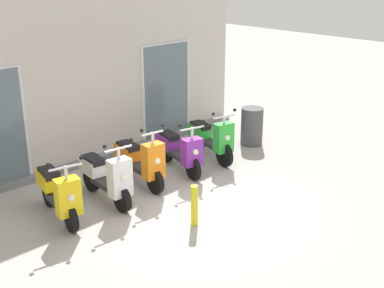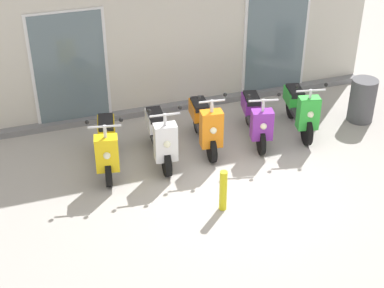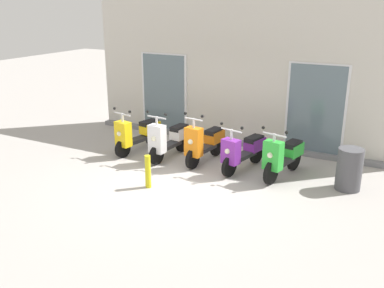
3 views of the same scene
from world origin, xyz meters
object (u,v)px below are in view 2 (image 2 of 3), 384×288
object	(u,v)px
scooter_green	(300,108)
curb_bollard	(223,191)
scooter_white	(160,136)
scooter_purple	(256,117)
scooter_yellow	(107,144)
scooter_orange	(205,123)
trash_bin	(362,100)

from	to	relation	value
scooter_green	curb_bollard	size ratio (longest dim) A/B	2.23
scooter_green	curb_bollard	world-z (taller)	scooter_green
scooter_white	scooter_purple	distance (m)	1.89
scooter_yellow	scooter_green	bearing A→B (deg)	1.42
scooter_orange	scooter_green	bearing A→B (deg)	-0.86
scooter_purple	curb_bollard	xyz separation A→B (m)	(-1.38, -1.84, -0.11)
scooter_yellow	scooter_white	distance (m)	0.95
scooter_yellow	scooter_white	size ratio (longest dim) A/B	0.98
scooter_purple	trash_bin	xyz separation A→B (m)	(2.30, -0.02, -0.03)
scooter_green	curb_bollard	xyz separation A→B (m)	(-2.30, -1.82, -0.14)
scooter_green	trash_bin	bearing A→B (deg)	-0.01
scooter_orange	trash_bin	xyz separation A→B (m)	(3.30, -0.03, -0.06)
scooter_orange	scooter_green	xyz separation A→B (m)	(1.92, -0.03, -0.01)
scooter_purple	trash_bin	size ratio (longest dim) A/B	1.79
scooter_orange	scooter_purple	distance (m)	1.00
scooter_white	scooter_orange	bearing A→B (deg)	9.40
scooter_purple	trash_bin	world-z (taller)	scooter_purple
scooter_white	scooter_yellow	bearing A→B (deg)	178.50
scooter_white	scooter_green	world-z (taller)	scooter_white
trash_bin	scooter_purple	bearing A→B (deg)	179.62
scooter_orange	trash_bin	distance (m)	3.30
scooter_yellow	scooter_green	distance (m)	3.75
scooter_white	scooter_green	bearing A→B (deg)	2.41
curb_bollard	trash_bin	size ratio (longest dim) A/B	0.80
scooter_purple	trash_bin	distance (m)	2.30
scooter_green	scooter_orange	bearing A→B (deg)	179.14
scooter_orange	scooter_green	distance (m)	1.92
scooter_white	curb_bollard	distance (m)	1.79
scooter_orange	curb_bollard	xyz separation A→B (m)	(-0.38, -1.85, -0.15)
scooter_orange	scooter_white	bearing A→B (deg)	-170.60
trash_bin	scooter_yellow	bearing A→B (deg)	-178.96
scooter_purple	scooter_green	xyz separation A→B (m)	(0.92, -0.02, 0.03)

